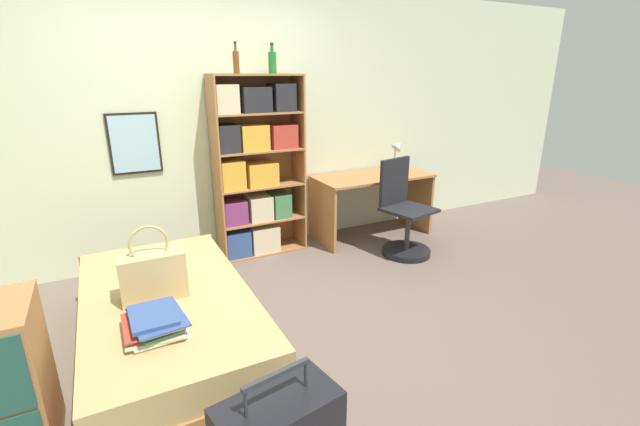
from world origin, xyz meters
name	(u,v)px	position (x,y,z in m)	size (l,w,h in m)	color
ground_plane	(266,328)	(0.00, 0.00, 0.00)	(14.00, 14.00, 0.00)	#66564C
wall_back	(202,125)	(0.00, 1.59, 1.30)	(10.00, 0.09, 2.60)	beige
bed	(169,323)	(-0.65, 0.02, 0.22)	(1.01, 1.86, 0.45)	#A36B3D
handbag	(153,275)	(-0.72, -0.02, 0.60)	(0.38, 0.18, 0.47)	tan
book_stack_on_bed	(155,323)	(-0.76, -0.41, 0.50)	(0.33, 0.39, 0.12)	silver
bookcase	(254,169)	(0.42, 1.37, 0.88)	(0.87, 0.34, 1.77)	#A36B3D
bottle_green	(236,61)	(0.29, 1.34, 1.87)	(0.06, 0.06, 0.27)	brown
bottle_brown	(272,62)	(0.66, 1.40, 1.87)	(0.08, 0.08, 0.27)	#1E6B2D
desk	(372,193)	(1.73, 1.23, 0.50)	(1.29, 0.62, 0.70)	#A36B3D
desk_lamp	(398,150)	(2.13, 1.34, 0.93)	(0.20, 0.15, 0.37)	#ADA89E
desk_chair	(404,224)	(1.74, 0.66, 0.31)	(0.53, 0.53, 0.97)	black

